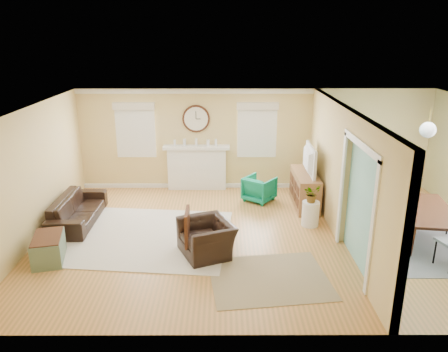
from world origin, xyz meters
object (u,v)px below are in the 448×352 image
at_px(credenza, 305,189).
at_px(eames_chair, 207,238).
at_px(green_chair, 259,189).
at_px(sofa, 78,210).
at_px(dining_table, 425,224).

bearing_deg(credenza, eames_chair, -132.95).
xyz_separation_m(eames_chair, green_chair, (1.19, 2.71, -0.01)).
bearing_deg(eames_chair, sofa, -140.53).
bearing_deg(green_chair, sofa, 54.20).
distance_m(credenza, dining_table, 2.74).
distance_m(sofa, green_chair, 4.22).
height_order(sofa, green_chair, green_chair).
bearing_deg(credenza, dining_table, -40.37).
distance_m(green_chair, credenza, 1.09).
relative_size(sofa, dining_table, 1.11).
bearing_deg(eames_chair, green_chair, 132.51).
bearing_deg(green_chair, eames_chair, 102.83).
height_order(eames_chair, credenza, credenza).
bearing_deg(sofa, dining_table, -96.79).
bearing_deg(dining_table, sofa, 92.19).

